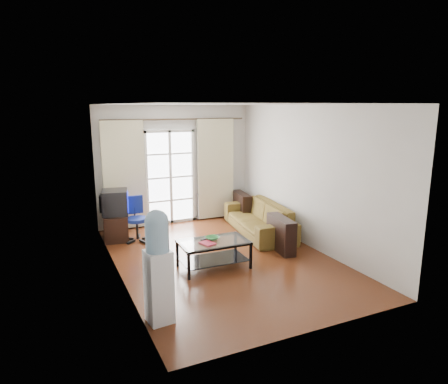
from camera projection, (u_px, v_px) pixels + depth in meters
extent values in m
plane|color=#5A2C15|center=(223.00, 258.00, 7.13)|extent=(5.20, 5.20, 0.00)
plane|color=white|center=(222.00, 104.00, 6.56)|extent=(5.20, 5.20, 0.00)
cube|color=beige|center=(176.00, 165.00, 9.16)|extent=(3.60, 0.02, 2.70)
cube|color=beige|center=(317.00, 224.00, 4.54)|extent=(3.60, 0.02, 2.70)
cube|color=beige|center=(116.00, 194.00, 6.11)|extent=(0.02, 5.20, 2.70)
cube|color=beige|center=(309.00, 177.00, 7.58)|extent=(0.02, 5.20, 2.70)
cube|color=white|center=(170.00, 177.00, 9.12)|extent=(1.01, 0.02, 2.04)
cube|color=white|center=(170.00, 177.00, 9.10)|extent=(1.16, 0.06, 2.15)
cylinder|color=#4C3F2D|center=(176.00, 119.00, 8.85)|extent=(3.30, 0.04, 0.04)
cube|color=beige|center=(124.00, 176.00, 8.59)|extent=(0.90, 0.07, 2.35)
cube|color=beige|center=(216.00, 169.00, 9.47)|extent=(0.90, 0.07, 2.35)
cube|color=#97979A|center=(210.00, 205.00, 9.61)|extent=(0.64, 0.12, 0.64)
imported|color=brown|center=(259.00, 218.00, 8.53)|extent=(2.44, 1.45, 0.65)
cube|color=silver|center=(214.00, 241.00, 6.65)|extent=(1.16, 0.68, 0.01)
cube|color=black|center=(214.00, 259.00, 6.71)|extent=(1.10, 0.61, 0.01)
cube|color=black|center=(189.00, 266.00, 6.22)|extent=(0.04, 0.04, 0.46)
cube|color=black|center=(251.00, 256.00, 6.64)|extent=(0.04, 0.04, 0.46)
cube|color=black|center=(177.00, 253.00, 6.75)|extent=(0.04, 0.04, 0.46)
cube|color=black|center=(235.00, 244.00, 7.18)|extent=(0.04, 0.04, 0.46)
imported|color=#328A48|center=(212.00, 238.00, 6.71)|extent=(0.32, 0.32, 0.06)
imported|color=maroon|center=(203.00, 245.00, 6.44)|extent=(0.32, 0.35, 0.02)
cube|color=black|center=(205.00, 239.00, 6.73)|extent=(0.17, 0.10, 0.02)
cube|color=black|center=(116.00, 227.00, 8.14)|extent=(0.56, 0.76, 0.51)
cube|color=black|center=(115.00, 202.00, 8.06)|extent=(0.60, 0.63, 0.50)
cube|color=#0C19E5|center=(128.00, 202.00, 8.11)|extent=(0.10, 0.43, 0.37)
cube|color=black|center=(104.00, 203.00, 8.01)|extent=(0.22, 0.39, 0.33)
cylinder|color=black|center=(137.00, 230.00, 8.04)|extent=(0.05, 0.05, 0.45)
cylinder|color=navy|center=(137.00, 220.00, 8.00)|extent=(0.43, 0.43, 0.07)
cube|color=navy|center=(134.00, 205.00, 8.12)|extent=(0.35, 0.05, 0.37)
cube|color=white|center=(159.00, 287.00, 4.96)|extent=(0.33, 0.33, 0.94)
cylinder|color=#89B1D4|center=(157.00, 236.00, 4.82)|extent=(0.29, 0.29, 0.38)
sphere|color=#89B1D4|center=(157.00, 221.00, 4.78)|extent=(0.29, 0.29, 0.29)
cube|color=black|center=(169.00, 260.00, 4.97)|extent=(0.05, 0.12, 0.10)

